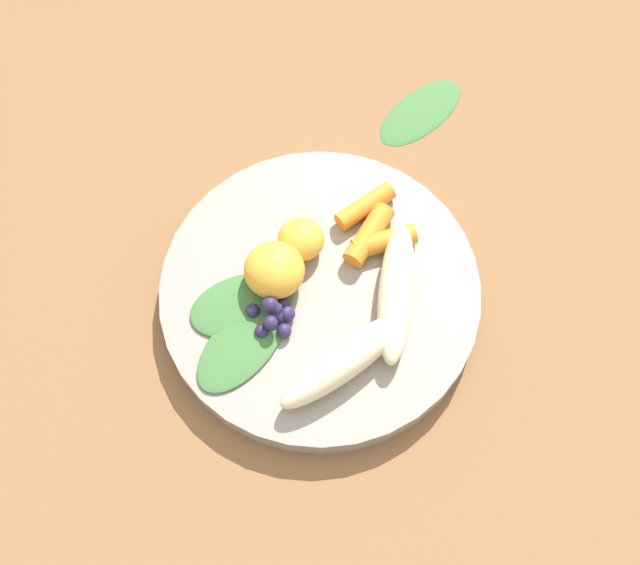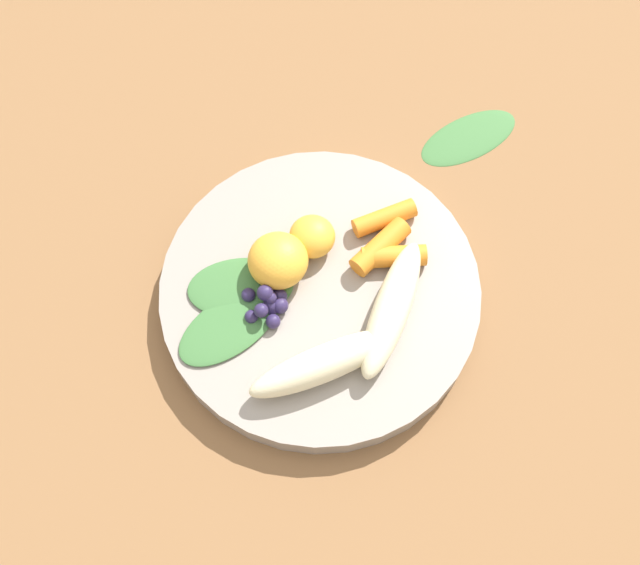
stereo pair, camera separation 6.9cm
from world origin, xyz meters
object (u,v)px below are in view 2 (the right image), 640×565
bowl (320,293)px  orange_segment_near (278,260)px  banana_peeled_right (324,363)px  banana_peeled_left (392,309)px  kale_leaf_stray (469,136)px

bowl → orange_segment_near: 0.05m
banana_peeled_right → orange_segment_near: orange_segment_near is taller
banana_peeled_left → banana_peeled_right: same height
banana_peeled_left → kale_leaf_stray: size_ratio=1.23×
banana_peeled_left → banana_peeled_right: size_ratio=1.00×
banana_peeled_left → kale_leaf_stray: bearing=-3.2°
banana_peeled_left → banana_peeled_right: bearing=150.5°
banana_peeled_left → banana_peeled_right: 0.07m
bowl → banana_peeled_left: (-0.06, 0.04, 0.03)m
bowl → kale_leaf_stray: size_ratio=2.63×
banana_peeled_left → orange_segment_near: (0.09, -0.06, 0.00)m
banana_peeled_right → orange_segment_near: (0.02, -0.10, 0.00)m
kale_leaf_stray → bowl: bearing=-160.0°
kale_leaf_stray → orange_segment_near: bearing=-169.1°
banana_peeled_left → kale_leaf_stray: 0.22m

